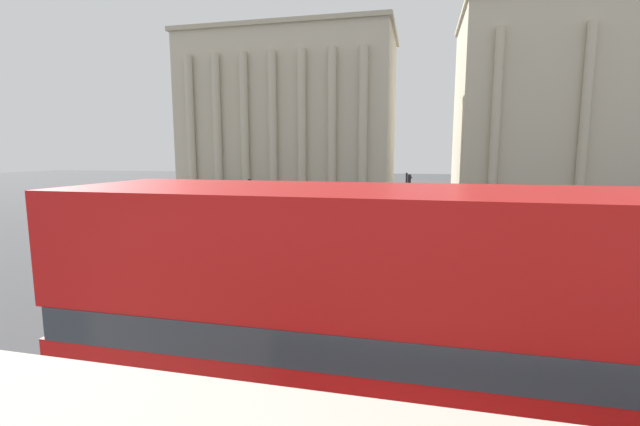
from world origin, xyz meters
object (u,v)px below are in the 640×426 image
object	(u,v)px
traffic_light_mid	(555,212)
plaza_building_left	(291,115)
plaza_building_right	(601,102)
pedestrian_white	(306,233)
pedestrian_black	(465,242)
car_maroon	(382,231)
traffic_light_near	(252,221)
pedestrian_olive	(563,212)
pedestrian_red	(368,232)
double_decker_bus	(443,336)
traffic_light_far	(407,191)
car_silver	(435,219)

from	to	relation	value
traffic_light_mid	plaza_building_left	bearing A→B (deg)	124.31
plaza_building_right	traffic_light_mid	xyz separation A→B (m)	(-14.50, -36.84, -8.39)
pedestrian_white	plaza_building_right	bearing A→B (deg)	-50.44
pedestrian_black	car_maroon	bearing A→B (deg)	-28.43
traffic_light_near	car_maroon	distance (m)	10.21
pedestrian_olive	pedestrian_red	bearing A→B (deg)	78.08
double_decker_bus	plaza_building_left	distance (m)	49.32
pedestrian_black	pedestrian_white	xyz separation A→B (m)	(-7.28, 0.47, 0.03)
traffic_light_far	car_maroon	xyz separation A→B (m)	(-1.11, -5.96, -1.61)
car_maroon	pedestrian_black	bearing A→B (deg)	-111.71
plaza_building_left	pedestrian_red	size ratio (longest dim) A/B	13.97
traffic_light_far	car_maroon	world-z (taller)	traffic_light_far
traffic_light_far	pedestrian_white	size ratio (longest dim) A/B	2.03
traffic_light_mid	double_decker_bus	bearing A→B (deg)	-110.38
double_decker_bus	traffic_light_mid	size ratio (longest dim) A/B	3.01
pedestrian_black	plaza_building_left	bearing A→B (deg)	-48.19
car_maroon	pedestrian_white	xyz separation A→B (m)	(-3.39, -2.98, 0.30)
traffic_light_far	pedestrian_black	xyz separation A→B (m)	(2.77, -9.42, -1.34)
traffic_light_far	pedestrian_red	world-z (taller)	traffic_light_far
double_decker_bus	car_maroon	world-z (taller)	double_decker_bus
traffic_light_mid	pedestrian_black	distance (m)	4.11
pedestrian_olive	pedestrian_black	size ratio (longest dim) A/B	0.96
pedestrian_red	double_decker_bus	bearing A→B (deg)	30.97
plaza_building_right	traffic_light_far	world-z (taller)	plaza_building_right
traffic_light_near	pedestrian_white	xyz separation A→B (m)	(0.10, 6.43, -1.58)
pedestrian_red	pedestrian_black	bearing A→B (deg)	96.15
traffic_light_near	pedestrian_white	distance (m)	6.62
double_decker_bus	pedestrian_red	distance (m)	14.90
car_silver	pedestrian_olive	distance (m)	9.17
plaza_building_right	pedestrian_white	size ratio (longest dim) A/B	18.61
plaza_building_left	pedestrian_olive	bearing A→B (deg)	-39.26
plaza_building_right	traffic_light_mid	bearing A→B (deg)	-111.48
car_silver	pedestrian_olive	xyz separation A→B (m)	(8.37, 3.74, 0.23)
plaza_building_left	traffic_light_near	distance (m)	40.51
plaza_building_left	traffic_light_near	size ratio (longest dim) A/B	6.37
traffic_light_near	pedestrian_olive	distance (m)	23.34
car_silver	traffic_light_far	bearing A→B (deg)	171.28
pedestrian_olive	plaza_building_right	bearing A→B (deg)	-77.89
car_maroon	pedestrian_olive	bearing A→B (deg)	-32.58
traffic_light_mid	traffic_light_near	bearing A→B (deg)	-147.78
traffic_light_far	car_silver	world-z (taller)	traffic_light_far
pedestrian_red	car_maroon	bearing A→B (deg)	-171.00
plaza_building_right	traffic_light_near	distance (m)	51.45
plaza_building_left	pedestrian_olive	size ratio (longest dim) A/B	15.50
car_maroon	pedestrian_red	size ratio (longest dim) A/B	2.33
car_maroon	double_decker_bus	bearing A→B (deg)	-152.53
plaza_building_left	pedestrian_olive	world-z (taller)	plaza_building_left
double_decker_bus	pedestrian_black	size ratio (longest dim) A/B	6.13
pedestrian_red	traffic_light_far	bearing A→B (deg)	-170.37
car_maroon	car_silver	world-z (taller)	same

